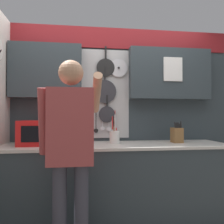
{
  "coord_description": "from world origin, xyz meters",
  "views": [
    {
      "loc": [
        -0.37,
        -2.46,
        1.25
      ],
      "look_at": [
        -0.03,
        0.22,
        1.31
      ],
      "focal_mm": 35.0,
      "sensor_mm": 36.0,
      "label": 1
    }
  ],
  "objects": [
    {
      "name": "knife_block",
      "position": [
        0.73,
        0.05,
        1.03
      ],
      "size": [
        0.11,
        0.15,
        0.26
      ],
      "color": "brown",
      "rests_on": "base_cabinet_counter"
    },
    {
      "name": "microwave",
      "position": [
        -0.81,
        0.05,
        1.07
      ],
      "size": [
        0.5,
        0.4,
        0.27
      ],
      "color": "red",
      "rests_on": "base_cabinet_counter"
    },
    {
      "name": "back_wall_unit",
      "position": [
        0.01,
        0.3,
        1.47
      ],
      "size": [
        3.1,
        0.22,
        2.39
      ],
      "color": "#2D383D",
      "rests_on": "ground_plane"
    },
    {
      "name": "utensil_crock",
      "position": [
        -0.02,
        0.05,
        1.02
      ],
      "size": [
        0.12,
        0.12,
        0.33
      ],
      "color": "white",
      "rests_on": "base_cabinet_counter"
    },
    {
      "name": "person",
      "position": [
        -0.48,
        -0.57,
        1.03
      ],
      "size": [
        0.54,
        0.62,
        1.73
      ],
      "color": "#383842",
      "rests_on": "ground_plane"
    },
    {
      "name": "base_cabinet_counter",
      "position": [
        0.0,
        -0.0,
        0.47
      ],
      "size": [
        2.53,
        0.67,
        0.94
      ],
      "color": "#2D383D",
      "rests_on": "ground_plane"
    }
  ]
}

